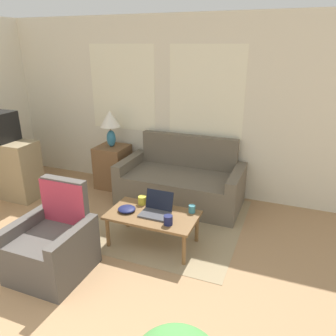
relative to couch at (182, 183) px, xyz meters
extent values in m
cube|color=silver|center=(-0.40, 0.45, 1.02)|extent=(6.40, 0.05, 2.60)
cube|color=white|center=(-1.15, 0.43, 1.27)|extent=(1.10, 0.01, 1.30)
cube|color=white|center=(0.20, 0.43, 1.27)|extent=(1.10, 0.01, 1.30)
cube|color=#9E8966|center=(0.06, -0.62, -0.28)|extent=(1.83, 1.93, 0.01)
cube|color=#665B4C|center=(0.00, -0.07, -0.06)|extent=(1.47, 0.88, 0.45)
cube|color=#665B4C|center=(0.00, 0.31, 0.18)|extent=(1.47, 0.12, 0.93)
cube|color=#665B4C|center=(-0.80, -0.07, 0.02)|extent=(0.14, 0.88, 0.60)
cube|color=#665B4C|center=(0.80, -0.07, 0.02)|extent=(0.14, 0.88, 0.60)
cube|color=#514C47|center=(-0.68, -2.03, -0.06)|extent=(0.50, 0.71, 0.44)
cube|color=#514C47|center=(-0.68, -1.73, 0.18)|extent=(0.50, 0.10, 0.93)
cube|color=#514C47|center=(-0.98, -2.03, 0.00)|extent=(0.10, 0.71, 0.56)
cube|color=#514C47|center=(-0.37, -2.03, 0.00)|extent=(0.10, 0.71, 0.56)
cube|color=#B23347|center=(-0.68, -1.78, 0.29)|extent=(0.53, 0.01, 0.67)
cube|color=#998460|center=(-2.53, -0.77, 0.15)|extent=(1.02, 0.42, 0.87)
cube|color=brown|center=(-1.22, 0.11, 0.06)|extent=(0.47, 0.47, 0.68)
ellipsoid|color=teal|center=(-1.22, 0.11, 0.53)|extent=(0.14, 0.14, 0.26)
cylinder|color=tan|center=(-1.22, 0.11, 0.69)|extent=(0.02, 0.02, 0.06)
cone|color=white|center=(-1.22, 0.11, 0.84)|extent=(0.31, 0.31, 0.25)
cube|color=brown|center=(0.06, -1.18, 0.10)|extent=(1.02, 0.57, 0.03)
cylinder|color=brown|center=(-0.40, -1.41, -0.10)|extent=(0.04, 0.04, 0.36)
cylinder|color=brown|center=(0.52, -1.41, -0.10)|extent=(0.04, 0.04, 0.36)
cylinder|color=brown|center=(-0.40, -0.95, -0.10)|extent=(0.04, 0.04, 0.36)
cylinder|color=brown|center=(0.52, -0.95, -0.10)|extent=(0.04, 0.04, 0.36)
cube|color=#47474C|center=(0.10, -1.20, 0.12)|extent=(0.33, 0.22, 0.02)
cube|color=black|center=(0.10, -1.06, 0.24)|extent=(0.33, 0.07, 0.22)
cylinder|color=#191E4C|center=(0.31, -1.33, 0.16)|extent=(0.10, 0.10, 0.10)
cylinder|color=teal|center=(0.47, -0.98, 0.16)|extent=(0.08, 0.08, 0.09)
cylinder|color=gold|center=(-0.15, -1.00, 0.16)|extent=(0.10, 0.10, 0.10)
ellipsoid|color=#191E4C|center=(-0.24, -1.22, 0.14)|extent=(0.20, 0.20, 0.05)
camera|label=1|loc=(1.43, -4.17, 1.92)|focal=35.00mm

